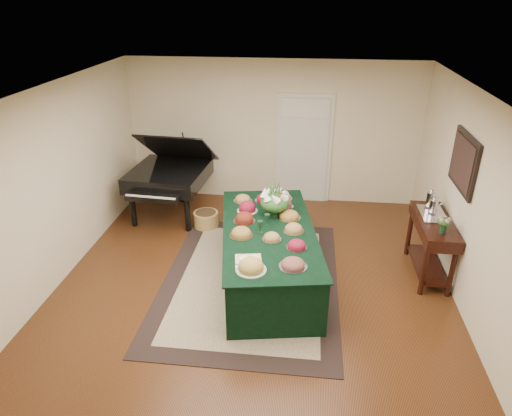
# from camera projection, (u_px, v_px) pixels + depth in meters

# --- Properties ---
(ground) EXTENTS (6.00, 6.00, 0.00)m
(ground) POSITION_uv_depth(u_px,v_px,m) (254.00, 283.00, 6.53)
(ground) COLOR black
(ground) RESTS_ON ground
(area_rug) EXTENTS (2.48, 3.47, 0.01)m
(area_rug) POSITION_uv_depth(u_px,v_px,m) (250.00, 280.00, 6.59)
(area_rug) COLOR black
(area_rug) RESTS_ON ground
(kitchen_doorway) EXTENTS (1.05, 0.07, 2.10)m
(kitchen_doorway) POSITION_uv_depth(u_px,v_px,m) (304.00, 151.00, 8.68)
(kitchen_doorway) COLOR silver
(kitchen_doorway) RESTS_ON ground
(buffet_table) EXTENTS (1.70, 2.86, 0.80)m
(buffet_table) POSITION_uv_depth(u_px,v_px,m) (268.00, 254.00, 6.48)
(buffet_table) COLOR black
(buffet_table) RESTS_ON ground
(food_platters) EXTENTS (1.18, 2.41, 0.12)m
(food_platters) POSITION_uv_depth(u_px,v_px,m) (267.00, 223.00, 6.36)
(food_platters) COLOR silver
(food_platters) RESTS_ON buffet_table
(cutting_board) EXTENTS (0.37, 0.37, 0.10)m
(cutting_board) POSITION_uv_depth(u_px,v_px,m) (248.00, 259.00, 5.55)
(cutting_board) COLOR tan
(cutting_board) RESTS_ON buffet_table
(green_goblets) EXTENTS (0.15, 0.29, 0.18)m
(green_goblets) POSITION_uv_depth(u_px,v_px,m) (264.00, 223.00, 6.28)
(green_goblets) COLOR black
(green_goblets) RESTS_ON buffet_table
(floral_centerpiece) EXTENTS (0.43, 0.43, 0.43)m
(floral_centerpiece) POSITION_uv_depth(u_px,v_px,m) (275.00, 199.00, 6.60)
(floral_centerpiece) COLOR black
(floral_centerpiece) RESTS_ON buffet_table
(grand_piano) EXTENTS (1.49, 1.64, 1.61)m
(grand_piano) POSITION_uv_depth(u_px,v_px,m) (169.00, 175.00, 8.16)
(grand_piano) COLOR black
(grand_piano) RESTS_ON ground
(wicker_basket) EXTENTS (0.43, 0.43, 0.27)m
(wicker_basket) POSITION_uv_depth(u_px,v_px,m) (206.00, 219.00, 8.03)
(wicker_basket) COLOR #A58142
(wicker_basket) RESTS_ON ground
(mahogany_sideboard) EXTENTS (0.45, 1.26, 0.89)m
(mahogany_sideboard) POSITION_uv_depth(u_px,v_px,m) (433.00, 232.00, 6.46)
(mahogany_sideboard) COLOR black
(mahogany_sideboard) RESTS_ON ground
(tea_service) EXTENTS (0.34, 0.58, 0.30)m
(tea_service) POSITION_uv_depth(u_px,v_px,m) (432.00, 204.00, 6.56)
(tea_service) COLOR silver
(tea_service) RESTS_ON mahogany_sideboard
(pink_bouquet) EXTENTS (0.19, 0.19, 0.25)m
(pink_bouquet) POSITION_uv_depth(u_px,v_px,m) (444.00, 222.00, 5.95)
(pink_bouquet) COLOR black
(pink_bouquet) RESTS_ON mahogany_sideboard
(wall_painting) EXTENTS (0.05, 0.95, 0.75)m
(wall_painting) POSITION_uv_depth(u_px,v_px,m) (464.00, 162.00, 5.98)
(wall_painting) COLOR black
(wall_painting) RESTS_ON ground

